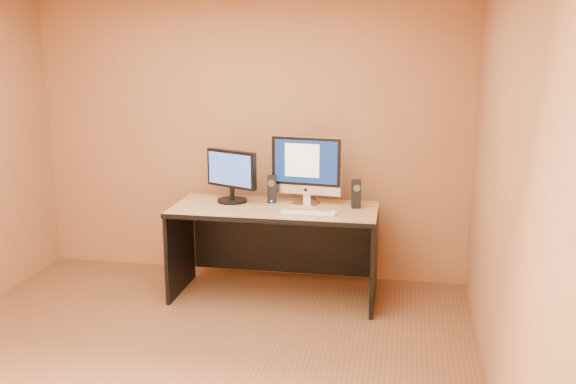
% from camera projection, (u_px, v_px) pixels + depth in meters
% --- Properties ---
extents(floor, '(4.00, 4.00, 0.00)m').
position_uv_depth(floor, '(180.00, 373.00, 4.26)').
color(floor, brown).
rests_on(floor, ground).
extents(walls, '(4.00, 4.00, 2.60)m').
position_uv_depth(walls, '(172.00, 182.00, 3.97)').
color(walls, '#A36841').
rests_on(walls, ground).
extents(desk, '(1.72, 0.76, 0.79)m').
position_uv_depth(desk, '(275.00, 253.00, 5.46)').
color(desk, tan).
rests_on(desk, ground).
extents(imac, '(0.63, 0.30, 0.59)m').
position_uv_depth(imac, '(305.00, 170.00, 5.42)').
color(imac, silver).
rests_on(imac, desk).
extents(second_monitor, '(0.58, 0.44, 0.45)m').
position_uv_depth(second_monitor, '(232.00, 176.00, 5.51)').
color(second_monitor, black).
rests_on(second_monitor, desk).
extents(speaker_left, '(0.08, 0.09, 0.24)m').
position_uv_depth(speaker_left, '(272.00, 189.00, 5.51)').
color(speaker_left, black).
rests_on(speaker_left, desk).
extents(speaker_right, '(0.09, 0.09, 0.24)m').
position_uv_depth(speaker_right, '(356.00, 194.00, 5.34)').
color(speaker_right, black).
rests_on(speaker_right, desk).
extents(keyboard, '(0.46, 0.13, 0.02)m').
position_uv_depth(keyboard, '(308.00, 213.00, 5.15)').
color(keyboard, silver).
rests_on(keyboard, desk).
extents(mouse, '(0.06, 0.11, 0.04)m').
position_uv_depth(mouse, '(333.00, 213.00, 5.13)').
color(mouse, silver).
rests_on(mouse, desk).
extents(cable_a, '(0.09, 0.22, 0.01)m').
position_uv_depth(cable_a, '(316.00, 201.00, 5.58)').
color(cable_a, black).
rests_on(cable_a, desk).
extents(cable_b, '(0.10, 0.18, 0.01)m').
position_uv_depth(cable_b, '(305.00, 199.00, 5.65)').
color(cable_b, black).
rests_on(cable_b, desk).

